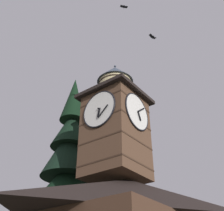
{
  "coord_description": "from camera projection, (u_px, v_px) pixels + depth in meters",
  "views": [
    {
      "loc": [
        12.89,
        9.42,
        1.97
      ],
      "look_at": [
        -1.29,
        -1.38,
        13.3
      ],
      "focal_mm": 47.02,
      "sensor_mm": 36.0,
      "label": 1
    }
  ],
  "objects": [
    {
      "name": "flying_bird_high",
      "position": [
        124.0,
        7.0,
        21.29
      ],
      "size": [
        0.54,
        0.49,
        0.14
      ],
      "color": "black"
    },
    {
      "name": "flying_bird_low",
      "position": [
        153.0,
        37.0,
        22.02
      ],
      "size": [
        0.67,
        0.32,
        0.16
      ],
      "color": "black"
    },
    {
      "name": "pine_tree_behind",
      "position": [
        65.0,
        204.0,
        21.13
      ],
      "size": [
        7.15,
        7.15,
        18.58
      ],
      "color": "#473323",
      "rests_on": "ground_plane"
    },
    {
      "name": "clock_tower",
      "position": [
        115.0,
        123.0,
        19.85
      ],
      "size": [
        4.13,
        4.13,
        9.04
      ],
      "color": "brown",
      "rests_on": "building_main"
    }
  ]
}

